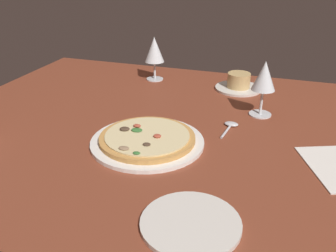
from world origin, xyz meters
The scene contains 7 objects.
dining_table centered at (0.00, 0.00, 2.00)cm, with size 150.00×110.00×4.00cm, color brown.
pizza_main centered at (-7.41, -11.67, 5.17)cm, with size 29.41×29.41×3.38cm.
ramekin_on_saucer centered at (8.51, 37.29, 6.23)cm, with size 16.35×16.35×5.98cm.
wine_glass_far centered at (18.39, 16.54, 15.72)cm, with size 7.00×7.00×16.76cm.
wine_glass_near centered at (-23.74, 38.27, 15.24)cm, with size 7.31×7.31×16.40cm.
side_plate centered at (11.62, -38.72, 4.45)cm, with size 18.68×18.68×0.90cm, color silver.
spoon centered at (11.24, 4.87, 4.46)cm, with size 4.31×10.79×1.00cm.
Camera 1 is at (24.73, -91.21, 49.86)cm, focal length 40.00 mm.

